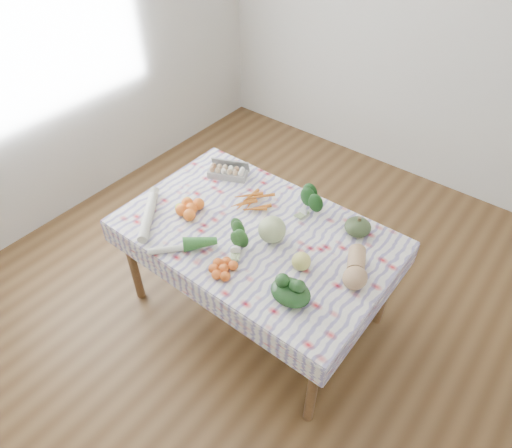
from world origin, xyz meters
name	(u,v)px	position (x,y,z in m)	size (l,w,h in m)	color
ground	(256,307)	(0.00, 0.00, 0.00)	(4.50, 4.50, 0.00)	#51351B
wall_back	(429,23)	(0.00, 2.25, 1.40)	(4.00, 0.04, 2.80)	silver
dining_table	(256,241)	(0.00, 0.00, 0.68)	(1.60, 1.00, 0.75)	brown
tablecloth	(256,232)	(0.00, 0.00, 0.76)	(1.66, 1.06, 0.01)	white
egg_carton	(227,173)	(-0.50, 0.31, 0.80)	(0.27, 0.11, 0.07)	#969591
carrot_bunch	(254,201)	(-0.17, 0.20, 0.78)	(0.21, 0.19, 0.04)	orange
kale_bunch	(308,204)	(0.15, 0.34, 0.83)	(0.15, 0.13, 0.13)	#133D13
kabocha_squash	(358,227)	(0.49, 0.37, 0.81)	(0.16, 0.16, 0.10)	#374927
cabbage	(272,229)	(0.12, 0.00, 0.84)	(0.16, 0.16, 0.16)	#A6B779
butternut_squash	(356,267)	(0.65, 0.06, 0.83)	(0.13, 0.29, 0.13)	tan
orange_cluster	(191,208)	(-0.42, -0.12, 0.80)	(0.24, 0.24, 0.08)	orange
broccoli	(236,242)	(0.01, -0.19, 0.82)	(0.16, 0.16, 0.11)	#204B1A
mandarin_cluster	(224,268)	(0.06, -0.37, 0.79)	(0.19, 0.19, 0.06)	orange
grapefruit	(301,261)	(0.39, -0.08, 0.82)	(0.11, 0.11, 0.11)	#CAC55E
spinach_bag	(291,292)	(0.46, -0.30, 0.81)	(0.22, 0.18, 0.10)	#153414
daikon	(148,217)	(-0.59, -0.34, 0.79)	(0.06, 0.06, 0.43)	beige
leek	(182,248)	(-0.24, -0.40, 0.78)	(0.04, 0.04, 0.39)	beige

